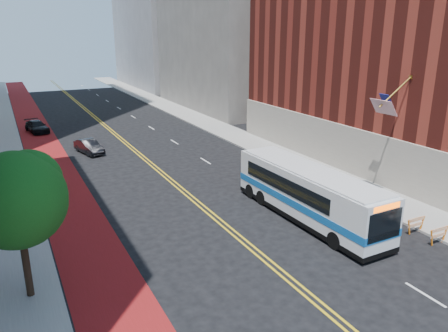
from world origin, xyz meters
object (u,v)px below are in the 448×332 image
car_c (37,127)px  street_tree (17,196)px  car_b (89,147)px  transit_bus (307,193)px  car_a (44,182)px

car_c → street_tree: bearing=-106.5°
street_tree → car_b: street_tree is taller
car_b → car_c: (-3.70, 12.29, -0.01)m
transit_bus → car_b: transit_bus is taller
car_a → car_b: 10.60m
street_tree → car_a: 14.95m
street_tree → car_b: (6.99, 23.55, -4.23)m
street_tree → car_a: bearing=82.2°
transit_bus → street_tree: bearing=-176.7°
street_tree → transit_bus: size_ratio=0.54×
street_tree → car_c: 36.24m
car_a → transit_bus: bearing=-49.2°
transit_bus → car_a: transit_bus is taller
street_tree → car_c: (3.29, 35.84, -4.24)m
street_tree → car_b: size_ratio=1.62×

